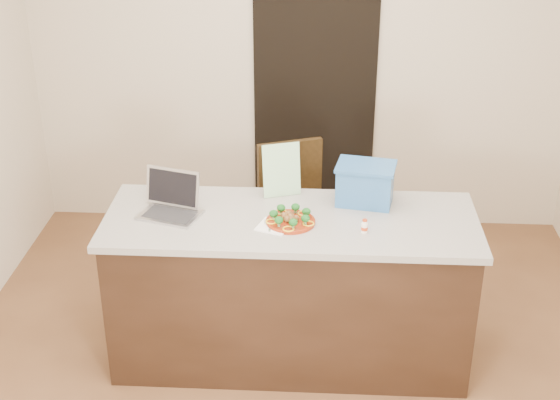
# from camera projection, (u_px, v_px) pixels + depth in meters

# --- Properties ---
(ground) EXTENTS (4.00, 4.00, 0.00)m
(ground) POSITION_uv_depth(u_px,v_px,m) (288.00, 380.00, 4.46)
(ground) COLOR brown
(ground) RESTS_ON ground
(room_shell) EXTENTS (4.00, 4.00, 4.00)m
(room_shell) POSITION_uv_depth(u_px,v_px,m) (290.00, 114.00, 3.74)
(room_shell) COLOR white
(room_shell) RESTS_ON ground
(doorway) EXTENTS (0.90, 0.02, 2.00)m
(doorway) POSITION_uv_depth(u_px,v_px,m) (315.00, 101.00, 5.78)
(doorway) COLOR black
(doorway) RESTS_ON ground
(island) EXTENTS (2.06, 0.76, 0.92)m
(island) POSITION_uv_depth(u_px,v_px,m) (290.00, 288.00, 4.48)
(island) COLOR black
(island) RESTS_ON ground
(plate) EXTENTS (0.27, 0.27, 0.02)m
(plate) POSITION_uv_depth(u_px,v_px,m) (291.00, 221.00, 4.22)
(plate) COLOR maroon
(plate) RESTS_ON island
(meatballs) EXTENTS (0.11, 0.11, 0.04)m
(meatballs) POSITION_uv_depth(u_px,v_px,m) (290.00, 218.00, 4.21)
(meatballs) COLOR brown
(meatballs) RESTS_ON plate
(broccoli) EXTENTS (0.22, 0.23, 0.04)m
(broccoli) POSITION_uv_depth(u_px,v_px,m) (291.00, 214.00, 4.20)
(broccoli) COLOR #124416
(broccoli) RESTS_ON plate
(pepper_rings) EXTENTS (0.26, 0.26, 0.01)m
(pepper_rings) POSITION_uv_depth(u_px,v_px,m) (291.00, 220.00, 4.22)
(pepper_rings) COLOR gold
(pepper_rings) RESTS_ON plate
(napkin) EXTENTS (0.21, 0.21, 0.01)m
(napkin) POSITION_uv_depth(u_px,v_px,m) (274.00, 226.00, 4.19)
(napkin) COLOR white
(napkin) RESTS_ON island
(fork) EXTENTS (0.03, 0.13, 0.00)m
(fork) POSITION_uv_depth(u_px,v_px,m) (270.00, 225.00, 4.19)
(fork) COLOR silver
(fork) RESTS_ON napkin
(knife) EXTENTS (0.07, 0.17, 0.01)m
(knife) POSITION_uv_depth(u_px,v_px,m) (279.00, 227.00, 4.17)
(knife) COLOR white
(knife) RESTS_ON napkin
(yogurt_bottle) EXTENTS (0.04, 0.04, 0.08)m
(yogurt_bottle) POSITION_uv_depth(u_px,v_px,m) (364.00, 227.00, 4.12)
(yogurt_bottle) COLOR white
(yogurt_bottle) RESTS_ON island
(laptop) EXTENTS (0.37, 0.34, 0.23)m
(laptop) POSITION_uv_depth(u_px,v_px,m) (171.00, 202.00, 4.32)
(laptop) COLOR #AEADB2
(laptop) RESTS_ON island
(leaflet) EXTENTS (0.22, 0.12, 0.31)m
(leaflet) POSITION_uv_depth(u_px,v_px,m) (282.00, 170.00, 4.47)
(leaflet) COLOR white
(leaflet) RESTS_ON island
(blue_box) EXTENTS (0.36, 0.29, 0.23)m
(blue_box) POSITION_uv_depth(u_px,v_px,m) (365.00, 184.00, 4.40)
(blue_box) COLOR #2A5C99
(blue_box) RESTS_ON island
(chair) EXTENTS (0.57, 0.58, 0.99)m
(chair) POSITION_uv_depth(u_px,v_px,m) (289.00, 207.00, 5.18)
(chair) COLOR #352310
(chair) RESTS_ON ground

